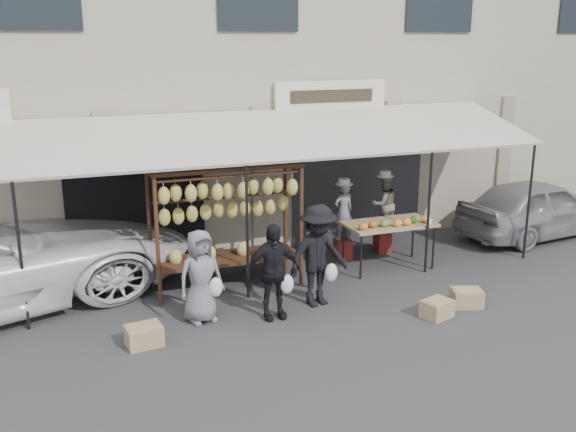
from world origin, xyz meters
name	(u,v)px	position (x,y,z in m)	size (l,w,h in m)	color
ground_plane	(329,315)	(0.00, 0.00, 0.00)	(90.00, 90.00, 0.00)	#2D2D30
shophouse	(219,66)	(0.00, 6.50, 3.65)	(24.00, 6.15, 7.30)	#ADA393
awning	(281,135)	(0.01, 2.28, 2.57)	(10.00, 2.35, 2.92)	beige
banana_rack	(226,202)	(-1.21, 1.68, 1.57)	(2.60, 0.90, 2.24)	#311C0F
produce_table	(391,225)	(1.96, 1.58, 0.87)	(1.70, 0.90, 1.04)	tan
vendor_left	(343,211)	(1.34, 2.34, 1.00)	(0.42, 0.28, 1.16)	slate
vendor_right	(384,204)	(2.32, 2.49, 1.02)	(0.59, 0.46, 1.22)	slate
customer_left	(201,276)	(-1.96, 0.51, 0.74)	(0.72, 0.47, 1.48)	slate
customer_mid	(273,271)	(-0.88, 0.24, 0.77)	(0.91, 0.38, 1.55)	black
customer_right	(318,256)	(-0.01, 0.46, 0.85)	(1.10, 0.63, 1.71)	black
stool_left	(343,249)	(1.34, 2.34, 0.21)	(0.30, 0.30, 0.43)	maroon
stool_right	(382,242)	(2.32, 2.49, 0.21)	(0.29, 0.29, 0.41)	maroon
crate_near_a	(437,309)	(1.56, -0.67, 0.14)	(0.47, 0.35, 0.28)	tan
crate_near_b	(467,298)	(2.27, -0.47, 0.14)	(0.48, 0.36, 0.29)	tan
crate_far	(144,336)	(-2.93, -0.02, 0.15)	(0.50, 0.38, 0.30)	tan
sedan	(538,208)	(6.07, 2.27, 0.66)	(1.55, 3.85, 1.31)	gray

